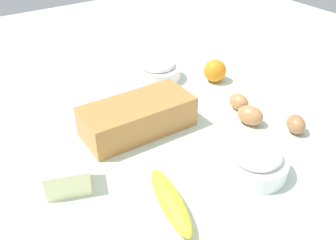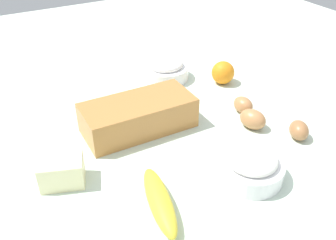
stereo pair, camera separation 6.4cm
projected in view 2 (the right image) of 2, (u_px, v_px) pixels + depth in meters
name	position (u px, v px, depth m)	size (l,w,h in m)	color
ground_plane	(168.00, 136.00, 0.95)	(2.40, 2.40, 0.02)	silver
loaf_pan	(138.00, 115.00, 0.94)	(0.28, 0.13, 0.08)	#B77A3D
flour_bowl	(251.00, 166.00, 0.79)	(0.14, 0.14, 0.07)	white
sugar_bowl	(166.00, 69.00, 1.18)	(0.14, 0.14, 0.07)	white
banana	(159.00, 201.00, 0.72)	(0.19, 0.04, 0.04)	yellow
orange_fruit	(223.00, 73.00, 1.15)	(0.07, 0.07, 0.07)	orange
butter_block	(62.00, 172.00, 0.77)	(0.09, 0.06, 0.06)	#F4EDB2
egg_near_butter	(299.00, 130.00, 0.91)	(0.05, 0.05, 0.06)	#A16C41
egg_beside_bowl	(243.00, 105.00, 1.01)	(0.04, 0.04, 0.06)	#B87D4B
egg_loose	(253.00, 119.00, 0.95)	(0.05, 0.05, 0.07)	#B97D4C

